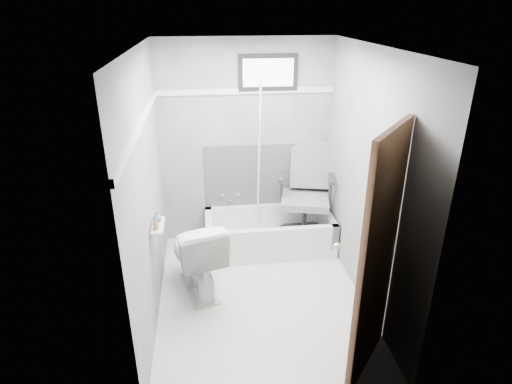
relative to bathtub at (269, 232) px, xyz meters
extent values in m
plane|color=white|center=(-0.23, -0.93, -0.21)|extent=(2.60, 2.60, 0.00)
plane|color=silver|center=(-0.23, -0.93, 2.19)|extent=(2.60, 2.60, 0.00)
cube|color=slate|center=(-0.23, 0.37, 0.99)|extent=(2.00, 0.02, 2.40)
cube|color=slate|center=(-0.23, -2.23, 0.99)|extent=(2.00, 0.02, 2.40)
cube|color=slate|center=(-1.23, -0.93, 0.99)|extent=(0.02, 2.60, 2.40)
cube|color=slate|center=(0.77, -0.93, 0.99)|extent=(0.02, 2.60, 2.40)
imported|color=white|center=(-0.85, -0.73, 0.20)|extent=(0.67, 0.92, 0.81)
cube|color=#4C4C4F|center=(0.02, 0.36, 0.59)|extent=(1.50, 0.02, 0.78)
cube|color=white|center=(-0.23, 0.36, 1.61)|extent=(2.00, 0.02, 0.06)
cube|color=white|center=(-1.22, -0.93, 1.61)|extent=(0.02, 2.60, 0.06)
cylinder|color=white|center=(-0.11, 0.13, 0.84)|extent=(0.02, 0.30, 1.93)
cube|color=silver|center=(-1.16, -0.99, 0.69)|extent=(0.10, 0.32, 0.02)
imported|color=#98834C|center=(-1.17, -1.07, 0.76)|extent=(0.05, 0.05, 0.10)
imported|color=#456D7E|center=(-1.17, -0.93, 0.75)|extent=(0.11, 0.11, 0.10)
camera|label=1|loc=(-0.71, -4.43, 2.50)|focal=30.00mm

